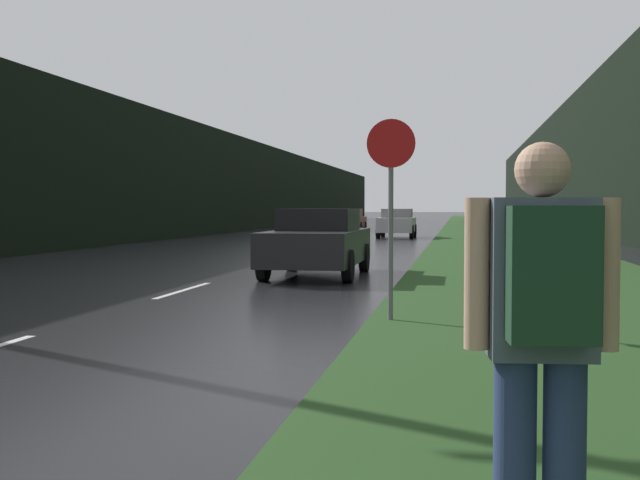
% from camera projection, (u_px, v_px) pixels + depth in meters
% --- Properties ---
extents(grass_verge, '(6.00, 240.00, 0.02)m').
position_uv_depth(grass_verge, '(495.00, 239.00, 39.56)').
color(grass_verge, '#26471E').
rests_on(grass_verge, ground_plane).
extents(lane_stripe_c, '(0.12, 3.00, 0.01)m').
position_uv_depth(lane_stripe_c, '(184.00, 290.00, 15.19)').
color(lane_stripe_c, silver).
rests_on(lane_stripe_c, ground_plane).
extents(lane_stripe_d, '(0.12, 3.00, 0.01)m').
position_uv_depth(lane_stripe_d, '(270.00, 264.00, 22.09)').
color(lane_stripe_d, silver).
rests_on(lane_stripe_d, ground_plane).
extents(treeline_far_side, '(2.00, 140.00, 6.24)m').
position_uv_depth(treeline_far_side, '(225.00, 184.00, 52.15)').
color(treeline_far_side, black).
rests_on(treeline_far_side, ground_plane).
extents(treeline_near_side, '(2.00, 140.00, 8.49)m').
position_uv_depth(treeline_near_side, '(590.00, 163.00, 48.21)').
color(treeline_near_side, black).
rests_on(treeline_near_side, ground_plane).
extents(stop_sign, '(0.67, 0.07, 2.78)m').
position_uv_depth(stop_sign, '(391.00, 198.00, 11.01)').
color(stop_sign, slate).
rests_on(stop_sign, ground_plane).
extents(hitchhiker_with_backpack, '(0.64, 0.46, 1.84)m').
position_uv_depth(hitchhiker_with_backpack, '(543.00, 331.00, 3.32)').
color(hitchhiker_with_backpack, navy).
rests_on(hitchhiker_with_backpack, ground_plane).
extents(car_passing_near, '(2.02, 4.70, 1.55)m').
position_uv_depth(car_passing_near, '(318.00, 242.00, 18.36)').
color(car_passing_near, black).
rests_on(car_passing_near, ground_plane).
extents(car_passing_far, '(1.89, 4.25, 1.51)m').
position_uv_depth(car_passing_far, '(397.00, 223.00, 41.85)').
color(car_passing_far, '#BCBCBC').
rests_on(car_passing_far, ground_plane).
extents(car_oncoming, '(1.85, 4.02, 1.52)m').
position_uv_depth(car_oncoming, '(350.00, 220.00, 53.00)').
color(car_oncoming, maroon).
rests_on(car_oncoming, ground_plane).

